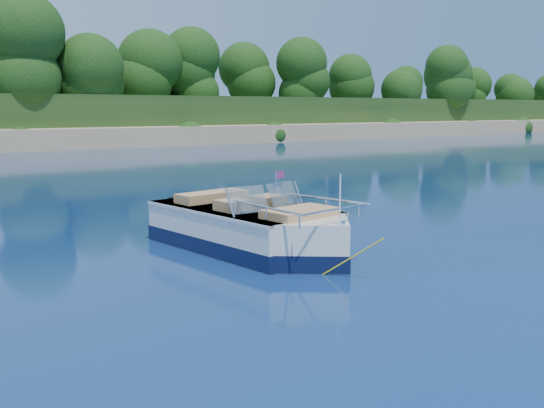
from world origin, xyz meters
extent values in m
plane|color=#09173F|center=(0.00, 0.00, 0.00)|extent=(160.00, 160.00, 0.00)
cylinder|color=black|center=(20.00, 40.00, 2.80)|extent=(0.44, 0.44, 2.60)
sphere|color=black|center=(20.00, 40.00, 5.27)|extent=(4.29, 4.29, 4.29)
cylinder|color=black|center=(48.00, 41.50, 3.00)|extent=(0.44, 0.44, 3.00)
sphere|color=black|center=(48.00, 41.50, 5.85)|extent=(4.95, 4.95, 4.95)
cube|color=silver|center=(-0.41, 1.51, 0.33)|extent=(2.73, 4.32, 1.12)
cube|color=silver|center=(-0.12, -0.38, 0.33)|extent=(2.11, 2.11, 1.12)
cube|color=#0C1434|center=(-0.41, 1.51, 0.17)|extent=(2.76, 4.36, 0.32)
cube|color=#0C1434|center=(-0.12, -0.38, 0.17)|extent=(2.16, 2.16, 0.32)
cube|color=tan|center=(-0.46, 1.82, 0.64)|extent=(2.12, 3.06, 0.11)
cube|color=silver|center=(-0.41, 1.51, 0.86)|extent=(2.77, 4.33, 0.06)
cube|color=black|center=(-0.74, 3.70, 0.37)|extent=(0.64, 0.46, 0.96)
cube|color=#8C9EA5|center=(-0.77, 0.69, 1.17)|extent=(0.84, 0.29, 0.52)
cube|color=#8C9EA5|center=(0.18, 0.84, 1.17)|extent=(0.88, 0.51, 0.52)
cube|color=tan|center=(-0.84, 1.17, 0.89)|extent=(0.67, 0.67, 0.43)
cube|color=tan|center=(0.11, 1.32, 0.89)|extent=(0.67, 0.67, 0.43)
cube|color=tan|center=(-0.57, 2.56, 0.89)|extent=(1.74, 0.83, 0.41)
cube|color=tan|center=(-0.15, -0.18, 0.87)|extent=(1.52, 1.01, 0.36)
cylinder|color=silver|center=(0.00, -1.19, 1.34)|extent=(0.03, 0.03, 0.91)
cube|color=red|center=(0.08, 0.83, 1.59)|extent=(0.23, 0.05, 0.15)
cube|color=silver|center=(0.01, -1.24, 0.92)|extent=(0.12, 0.08, 0.05)
cylinder|color=yellow|center=(-0.09, -1.64, 0.37)|extent=(0.58, 1.02, 0.82)
torus|color=#E2D800|center=(1.53, 3.14, 0.10)|extent=(1.88, 1.88, 0.39)
torus|color=#B51C09|center=(1.53, 3.14, 0.12)|extent=(1.55, 1.55, 0.13)
imported|color=tan|center=(1.57, 3.17, 0.00)|extent=(0.41, 0.75, 1.41)
camera|label=1|loc=(-6.99, -9.39, 2.95)|focal=40.00mm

